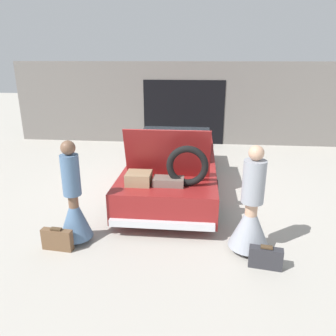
# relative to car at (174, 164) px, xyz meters

# --- Properties ---
(ground_plane) EXTENTS (40.00, 40.00, 0.00)m
(ground_plane) POSITION_rel_car_xyz_m (-0.00, 0.00, -0.57)
(ground_plane) COLOR #ADA89E
(garage_wall_back) EXTENTS (12.00, 0.14, 2.80)m
(garage_wall_back) POSITION_rel_car_xyz_m (-0.00, 4.26, 0.82)
(garage_wall_back) COLOR slate
(garage_wall_back) RESTS_ON ground_plane
(car) EXTENTS (1.91, 4.79, 1.71)m
(car) POSITION_rel_car_xyz_m (0.00, 0.00, 0.00)
(car) COLOR maroon
(car) RESTS_ON ground_plane
(person_left) EXTENTS (0.55, 0.55, 1.73)m
(person_left) POSITION_rel_car_xyz_m (-1.42, -2.56, 0.06)
(person_left) COLOR brown
(person_left) RESTS_ON ground_plane
(person_right) EXTENTS (0.65, 0.65, 1.73)m
(person_right) POSITION_rel_car_xyz_m (1.41, -2.56, 0.05)
(person_right) COLOR tan
(person_right) RESTS_ON ground_plane
(suitcase_beside_left_person) EXTENTS (0.51, 0.17, 0.38)m
(suitcase_beside_left_person) POSITION_rel_car_xyz_m (-1.62, -2.85, -0.39)
(suitcase_beside_left_person) COLOR brown
(suitcase_beside_left_person) RESTS_ON ground_plane
(suitcase_beside_right_person) EXTENTS (0.50, 0.21, 0.35)m
(suitcase_beside_right_person) POSITION_rel_car_xyz_m (1.60, -3.01, -0.41)
(suitcase_beside_right_person) COLOR #2D2D33
(suitcase_beside_right_person) RESTS_ON ground_plane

